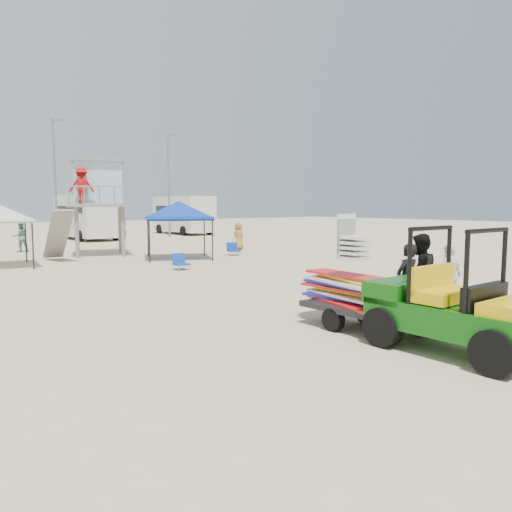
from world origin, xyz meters
TOP-DOWN VIEW (x-y plane):
  - ground at (0.00, 0.00)m, footprint 140.00×140.00m
  - utility_cart at (0.89, -1.97)m, footprint 1.48×2.80m
  - surf_trailer at (0.90, 0.37)m, footprint 1.24×2.27m
  - man_left at (2.42, 0.07)m, footprint 0.63×0.43m
  - man_mid at (3.27, 0.32)m, footprint 1.10×0.98m
  - man_right at (4.12, 0.07)m, footprint 0.95×0.41m
  - lifeguard_tower at (2.33, 18.19)m, footprint 3.70×3.70m
  - canopy_blue at (4.73, 14.21)m, footprint 3.89×3.89m
  - beach_chair_b at (2.77, 10.67)m, footprint 0.54×0.58m
  - beach_chair_c at (7.70, 13.99)m, footprint 0.68×0.75m
  - rv_mid_right at (6.00, 29.99)m, footprint 2.64×7.00m
  - rv_far_right at (15.00, 31.49)m, footprint 2.64×6.60m
  - light_pole_left at (3.00, 27.00)m, footprint 0.14×0.14m
  - light_pole_right at (12.00, 28.50)m, footprint 0.14×0.14m
  - distant_beachgoers at (-0.12, 19.16)m, footprint 17.89×14.17m

SIDE VIEW (x-z plane):
  - ground at x=0.00m, z-range 0.00..0.00m
  - beach_chair_b at x=2.77m, z-range -0.01..0.63m
  - beach_chair_c at x=7.70m, z-range -0.01..0.63m
  - man_right at x=4.12m, z-range 0.00..1.61m
  - distant_beachgoers at x=-0.12m, z-range -0.04..1.71m
  - man_left at x=2.42m, z-range 0.00..1.69m
  - surf_trailer at x=0.90m, z-range -0.19..1.88m
  - man_mid at x=3.27m, z-range 0.00..1.86m
  - utility_cart at x=0.89m, z-range -0.07..2.05m
  - rv_far_right at x=15.00m, z-range 0.17..3.42m
  - rv_mid_right at x=6.00m, z-range 0.17..3.42m
  - canopy_blue at x=4.73m, z-range 1.01..4.12m
  - lifeguard_tower at x=2.33m, z-range 1.14..5.79m
  - light_pole_left at x=3.00m, z-range 0.00..8.00m
  - light_pole_right at x=12.00m, z-range 0.00..8.00m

